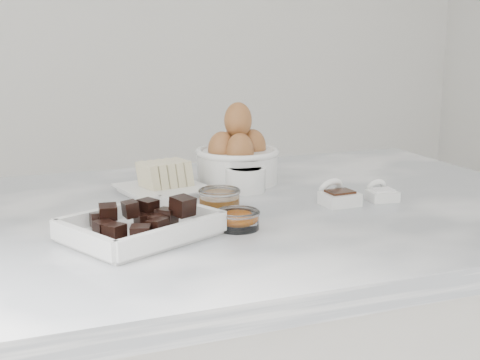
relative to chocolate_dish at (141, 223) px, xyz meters
name	(u,v)px	position (x,y,z in m)	size (l,w,h in m)	color
marble_slab	(236,218)	(0.20, 0.11, -0.04)	(1.20, 0.80, 0.04)	silver
chocolate_dish	(141,223)	(0.00, 0.00, 0.00)	(0.26, 0.24, 0.06)	white
butter_plate	(162,182)	(0.10, 0.25, 0.00)	(0.18, 0.18, 0.06)	white
sugar_ramekin	(246,178)	(0.25, 0.21, 0.00)	(0.08, 0.08, 0.05)	white
egg_bowl	(237,156)	(0.27, 0.29, 0.03)	(0.17, 0.17, 0.16)	white
honey_bowl	(219,198)	(0.17, 0.12, -0.01)	(0.07, 0.07, 0.03)	white
zest_bowl	(238,219)	(0.15, -0.01, -0.01)	(0.07, 0.07, 0.03)	white
vanilla_spoon	(337,196)	(0.37, 0.06, -0.01)	(0.06, 0.08, 0.05)	white
salt_spoon	(381,193)	(0.46, 0.06, -0.01)	(0.05, 0.07, 0.04)	white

